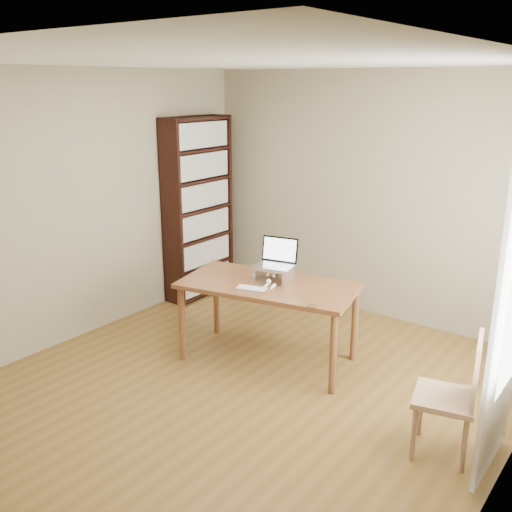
{
  "coord_description": "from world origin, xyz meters",
  "views": [
    {
      "loc": [
        2.63,
        -3.23,
        2.46
      ],
      "look_at": [
        -0.29,
        0.62,
        0.99
      ],
      "focal_mm": 40.0,
      "sensor_mm": 36.0,
      "label": 1
    }
  ],
  "objects_px": {
    "chair": "(456,394)",
    "desk": "(268,292)",
    "cat": "(279,274)",
    "bookshelf": "(198,209)",
    "keyboard": "(252,289)",
    "laptop": "(278,259)"
  },
  "relations": [
    {
      "from": "bookshelf",
      "to": "chair",
      "type": "bearing_deg",
      "value": -20.52
    },
    {
      "from": "desk",
      "to": "chair",
      "type": "bearing_deg",
      "value": -24.89
    },
    {
      "from": "desk",
      "to": "laptop",
      "type": "distance_m",
      "value": 0.31
    },
    {
      "from": "keyboard",
      "to": "cat",
      "type": "distance_m",
      "value": 0.34
    },
    {
      "from": "laptop",
      "to": "chair",
      "type": "height_order",
      "value": "laptop"
    },
    {
      "from": "cat",
      "to": "laptop",
      "type": "bearing_deg",
      "value": 123.54
    },
    {
      "from": "desk",
      "to": "keyboard",
      "type": "height_order",
      "value": "keyboard"
    },
    {
      "from": "chair",
      "to": "desk",
      "type": "bearing_deg",
      "value": 153.91
    },
    {
      "from": "cat",
      "to": "bookshelf",
      "type": "bearing_deg",
      "value": 139.46
    },
    {
      "from": "bookshelf",
      "to": "keyboard",
      "type": "xyz_separation_m",
      "value": [
        1.65,
        -1.13,
        -0.29
      ]
    },
    {
      "from": "bookshelf",
      "to": "cat",
      "type": "relative_size",
      "value": 4.45
    },
    {
      "from": "desk",
      "to": "cat",
      "type": "bearing_deg",
      "value": 60.46
    },
    {
      "from": "desk",
      "to": "bookshelf",
      "type": "bearing_deg",
      "value": 139.04
    },
    {
      "from": "bookshelf",
      "to": "laptop",
      "type": "xyz_separation_m",
      "value": [
        1.67,
        -0.77,
        -0.11
      ]
    },
    {
      "from": "desk",
      "to": "keyboard",
      "type": "xyz_separation_m",
      "value": [
        -0.02,
        -0.22,
        0.1
      ]
    },
    {
      "from": "bookshelf",
      "to": "chair",
      "type": "height_order",
      "value": "bookshelf"
    },
    {
      "from": "keyboard",
      "to": "cat",
      "type": "height_order",
      "value": "cat"
    },
    {
      "from": "bookshelf",
      "to": "cat",
      "type": "bearing_deg",
      "value": -25.04
    },
    {
      "from": "bookshelf",
      "to": "chair",
      "type": "relative_size",
      "value": 2.35
    },
    {
      "from": "desk",
      "to": "keyboard",
      "type": "distance_m",
      "value": 0.24
    },
    {
      "from": "laptop",
      "to": "keyboard",
      "type": "distance_m",
      "value": 0.4
    },
    {
      "from": "keyboard",
      "to": "cat",
      "type": "relative_size",
      "value": 0.64
    }
  ]
}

